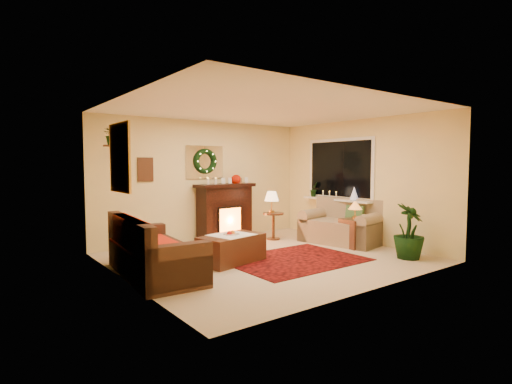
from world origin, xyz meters
TOP-DOWN VIEW (x-y plane):
  - floor at (0.00, 0.00)m, footprint 5.00×5.00m
  - ceiling at (0.00, 0.00)m, footprint 5.00×5.00m
  - wall_back at (0.00, 2.25)m, footprint 5.00×5.00m
  - wall_front at (0.00, -2.25)m, footprint 5.00×5.00m
  - wall_left at (-2.50, 0.00)m, footprint 4.50×4.50m
  - wall_right at (2.50, 0.00)m, footprint 4.50×4.50m
  - area_rug at (0.26, -0.41)m, footprint 2.29×1.72m
  - sofa at (-2.04, 0.13)m, footprint 1.08×2.13m
  - red_throw at (-2.09, 0.29)m, footprint 0.85×1.38m
  - fireplace at (0.39, 2.04)m, footprint 1.29×0.50m
  - poinsettia at (0.71, 2.06)m, footprint 0.24×0.24m
  - mantel_candle_a at (-0.02, 2.05)m, footprint 0.06×0.06m
  - mantel_candle_b at (0.16, 2.03)m, footprint 0.06×0.06m
  - mantel_mirror at (0.00, 2.23)m, footprint 0.92×0.02m
  - wreath at (0.00, 2.19)m, footprint 0.55×0.11m
  - wall_art at (-1.35, 2.23)m, footprint 0.32×0.03m
  - gold_mirror at (-2.48, 0.30)m, footprint 0.03×0.84m
  - hanging_plant at (-2.34, 1.05)m, footprint 0.33×0.28m
  - loveseat at (2.06, 0.12)m, footprint 1.23×1.75m
  - window_frame at (2.48, 0.55)m, footprint 0.03×1.86m
  - window_glass at (2.47, 0.55)m, footprint 0.02×1.70m
  - window_sill at (2.38, 0.55)m, footprint 0.22×1.86m
  - mini_tree at (2.41, 0.07)m, footprint 0.19×0.19m
  - sill_plant at (2.39, 1.26)m, footprint 0.25×0.20m
  - side_table_round at (1.17, 1.27)m, footprint 0.51×0.51m
  - lamp_cream at (1.14, 1.30)m, footprint 0.32×0.32m
  - end_table_square at (1.94, -0.34)m, footprint 0.51×0.51m
  - lamp_tiffany at (1.92, -0.35)m, footprint 0.27×0.27m
  - coffee_table at (-0.71, 0.10)m, footprint 1.21×0.82m
  - fruit_bowl at (-0.69, 0.12)m, footprint 0.28×0.28m
  - floor_palm at (1.95, -1.53)m, footprint 2.01×2.01m

SIDE VIEW (x-z plane):
  - floor at x=0.00m, z-range 0.00..0.00m
  - area_rug at x=0.26m, z-range 0.00..0.01m
  - coffee_table at x=-0.71m, z-range -0.02..0.44m
  - end_table_square at x=1.94m, z-range -0.01..0.55m
  - side_table_round at x=1.17m, z-range 0.03..0.62m
  - loveseat at x=2.06m, z-range -0.04..0.88m
  - sofa at x=-2.04m, z-range -0.01..0.87m
  - floor_palm at x=1.95m, z-range -0.99..1.89m
  - fruit_bowl at x=-0.69m, z-range 0.42..0.48m
  - red_throw at x=-2.09m, z-range 0.44..0.47m
  - fireplace at x=0.39m, z-range -0.03..1.13m
  - lamp_tiffany at x=1.92m, z-range 0.55..0.94m
  - window_sill at x=2.38m, z-range 0.85..0.89m
  - lamp_cream at x=1.14m, z-range 0.64..1.12m
  - mini_tree at x=2.41m, z-range 0.90..1.18m
  - sill_plant at x=2.39m, z-range 0.86..1.31m
  - mantel_candle_a at x=-0.02m, z-range 1.17..1.35m
  - mantel_candle_b at x=0.16m, z-range 1.18..1.34m
  - wall_back at x=0.00m, z-range 1.30..1.30m
  - wall_front at x=0.00m, z-range 1.30..1.30m
  - wall_left at x=-2.50m, z-range 1.30..1.30m
  - wall_right at x=2.50m, z-range 1.30..1.30m
  - poinsettia at x=0.71m, z-range 1.18..1.42m
  - wall_art at x=-1.35m, z-range 1.31..1.79m
  - window_frame at x=2.48m, z-range 0.87..2.23m
  - window_glass at x=2.47m, z-range 0.94..2.16m
  - mantel_mirror at x=0.00m, z-range 1.34..2.06m
  - wreath at x=0.00m, z-range 1.44..2.00m
  - gold_mirror at x=-2.48m, z-range 1.25..2.25m
  - hanging_plant at x=-2.34m, z-range 1.79..2.15m
  - ceiling at x=0.00m, z-range 2.60..2.60m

